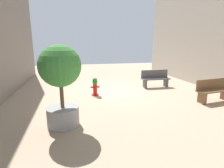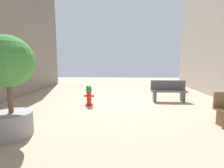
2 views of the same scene
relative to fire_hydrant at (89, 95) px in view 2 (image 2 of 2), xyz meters
name	(u,v)px [view 2 (image 2 of 2)]	position (x,y,z in m)	size (l,w,h in m)	color
ground_plane	(116,102)	(-1.12, -0.56, -0.42)	(23.40, 23.40, 0.00)	tan
fire_hydrant	(89,95)	(0.00, 0.00, 0.00)	(0.42, 0.40, 0.85)	red
bench_near	(168,91)	(-3.50, -0.87, 0.07)	(1.58, 0.47, 0.95)	#4C4C51
planter_tree	(8,76)	(1.35, 2.93, 1.04)	(1.21, 1.21, 2.42)	gray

